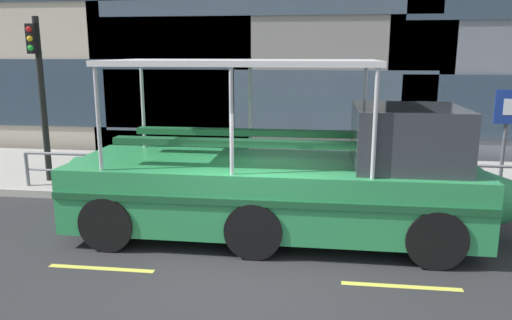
% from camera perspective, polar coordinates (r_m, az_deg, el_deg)
% --- Properties ---
extents(ground_plane, '(120.00, 120.00, 0.00)m').
position_cam_1_polar(ground_plane, '(8.59, -0.61, -11.60)').
color(ground_plane, '#2B2B2D').
extents(sidewalk, '(32.00, 4.80, 0.18)m').
position_cam_1_polar(sidewalk, '(13.84, 2.72, -1.89)').
color(sidewalk, '#A8A59E').
rests_on(sidewalk, ground_plane).
extents(curb_edge, '(32.00, 0.18, 0.18)m').
position_cam_1_polar(curb_edge, '(11.46, 1.63, -4.92)').
color(curb_edge, '#B2ADA3').
rests_on(curb_edge, ground_plane).
extents(lane_centreline, '(25.80, 0.12, 0.01)m').
position_cam_1_polar(lane_centreline, '(8.05, -1.25, -13.31)').
color(lane_centreline, '#DBD64C').
rests_on(lane_centreline, ground_plane).
extents(curb_guardrail, '(12.12, 0.09, 0.88)m').
position_cam_1_polar(curb_guardrail, '(11.62, 0.99, -1.21)').
color(curb_guardrail, gray).
rests_on(curb_guardrail, sidewalk).
extents(traffic_light_pole, '(0.24, 0.46, 4.17)m').
position_cam_1_polar(traffic_light_pole, '(13.74, -23.63, 8.05)').
color(traffic_light_pole, black).
rests_on(traffic_light_pole, sidewalk).
extents(parking_sign, '(0.60, 0.12, 2.49)m').
position_cam_1_polar(parking_sign, '(12.47, 26.86, 3.58)').
color(parking_sign, '#4C4F54').
rests_on(parking_sign, sidewalk).
extents(duck_tour_boat, '(9.38, 2.53, 3.35)m').
position_cam_1_polar(duck_tour_boat, '(9.38, 5.12, -2.49)').
color(duck_tour_boat, '#2D9351').
rests_on(duck_tour_boat, ground_plane).
extents(pedestrian_near_bow, '(0.45, 0.28, 1.66)m').
position_cam_1_polar(pedestrian_near_bow, '(12.88, 21.03, 1.20)').
color(pedestrian_near_bow, '#47423D').
rests_on(pedestrian_near_bow, sidewalk).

